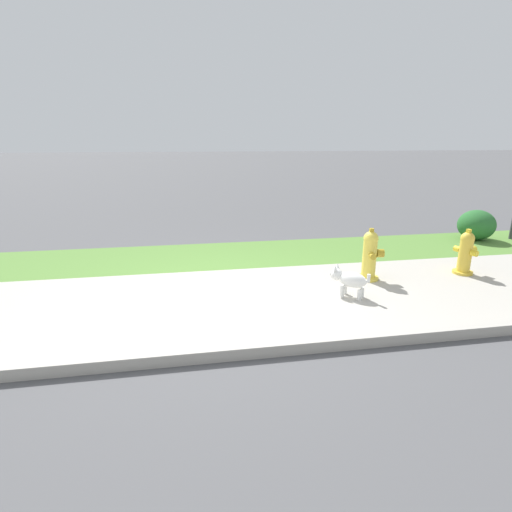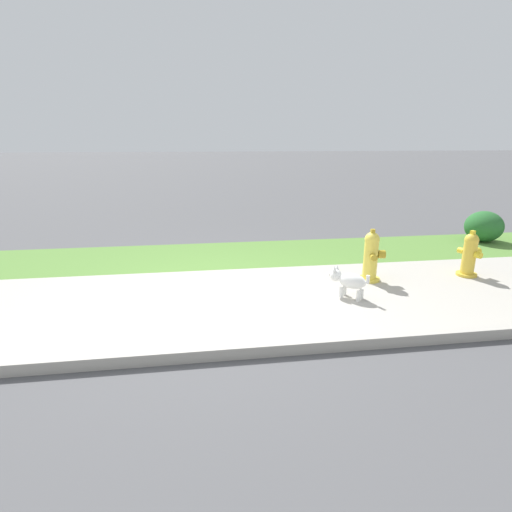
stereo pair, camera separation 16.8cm
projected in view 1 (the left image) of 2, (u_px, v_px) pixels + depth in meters
ground_plane at (215, 303)px, 5.08m from camera, size 120.00×120.00×0.00m
sidewalk_pavement at (215, 302)px, 5.08m from camera, size 18.00×2.53×0.01m
grass_verge at (206, 256)px, 7.09m from camera, size 18.00×1.73×0.01m
street_curb at (226, 352)px, 3.79m from camera, size 18.00×0.16×0.12m
fire_hydrant_far_end at (466, 253)px, 6.06m from camera, size 0.35×0.38×0.71m
fire_hydrant_at_driveway at (370, 255)px, 5.80m from camera, size 0.36×0.39×0.78m
small_white_dog at (349, 280)px, 5.20m from camera, size 0.45×0.42×0.42m
shrub_bush_near_lamp at (476, 225)px, 8.16m from camera, size 0.72×0.72×0.61m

